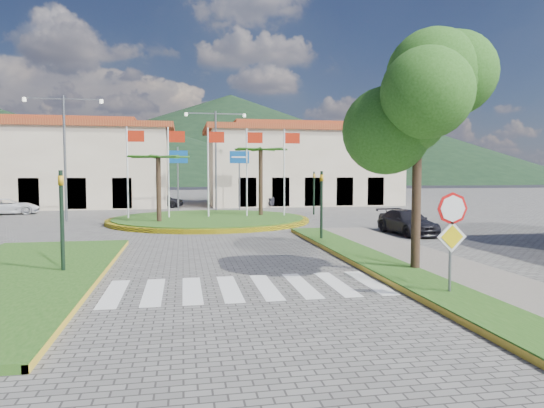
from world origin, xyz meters
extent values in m
plane|color=#5C5A58|center=(0.00, 0.00, 0.00)|extent=(160.00, 160.00, 0.00)
cube|color=gray|center=(6.00, 2.00, 0.07)|extent=(4.00, 28.00, 0.15)
cube|color=#214D16|center=(4.80, 2.00, 0.09)|extent=(1.60, 28.00, 0.18)
cube|color=#214D16|center=(-6.50, 6.00, 0.09)|extent=(5.00, 14.00, 0.18)
cube|color=silver|center=(0.00, 4.00, 0.01)|extent=(8.00, 3.00, 0.01)
cylinder|color=yellow|center=(0.00, 22.00, 0.12)|extent=(12.70, 12.70, 0.24)
cylinder|color=#214D16|center=(0.00, 22.00, 0.15)|extent=(12.00, 12.00, 0.30)
cylinder|color=black|center=(-3.00, 20.00, 2.02)|extent=(0.28, 0.28, 4.05)
cylinder|color=black|center=(3.50, 23.00, 2.34)|extent=(0.28, 0.28, 4.68)
cylinder|color=silver|center=(-5.00, 22.50, 3.00)|extent=(0.10, 0.10, 6.00)
cube|color=#B11F0B|center=(-4.45, 22.50, 5.40)|extent=(1.00, 0.03, 0.70)
cylinder|color=silver|center=(-2.50, 22.50, 3.00)|extent=(0.10, 0.10, 6.00)
cube|color=#B11F0B|center=(-1.95, 22.50, 5.40)|extent=(1.00, 0.03, 0.70)
cylinder|color=silver|center=(0.00, 22.50, 3.00)|extent=(0.10, 0.10, 6.00)
cube|color=#B11F0B|center=(0.55, 22.50, 5.40)|extent=(1.00, 0.03, 0.70)
cylinder|color=silver|center=(2.50, 22.50, 3.00)|extent=(0.10, 0.10, 6.00)
cube|color=#B11F0B|center=(3.05, 22.50, 5.40)|extent=(1.00, 0.03, 0.70)
cylinder|color=silver|center=(5.00, 22.50, 3.00)|extent=(0.10, 0.10, 6.00)
cube|color=#B11F0B|center=(5.55, 22.50, 5.40)|extent=(1.00, 0.03, 0.70)
cylinder|color=slate|center=(4.90, 2.00, 1.25)|extent=(0.07, 0.07, 2.50)
cylinder|color=red|center=(4.90, 1.95, 2.25)|extent=(0.80, 0.03, 0.80)
cube|color=yellow|center=(4.90, 1.94, 1.55)|extent=(0.78, 0.03, 0.78)
cylinder|color=black|center=(5.50, 5.00, 2.20)|extent=(0.28, 0.28, 4.40)
ellipsoid|color=#204F15|center=(5.50, 5.00, 5.20)|extent=(3.60, 3.60, 3.20)
cylinder|color=black|center=(-5.20, 6.50, 1.60)|extent=(0.12, 0.12, 3.20)
imported|color=orange|center=(-5.20, 6.50, 2.60)|extent=(0.15, 0.18, 0.90)
cylinder|color=black|center=(4.50, 12.00, 1.60)|extent=(0.12, 0.12, 3.20)
imported|color=orange|center=(4.50, 12.00, 2.60)|extent=(0.15, 0.18, 0.90)
cylinder|color=black|center=(8.00, 26.00, 1.60)|extent=(0.12, 0.12, 3.20)
imported|color=orange|center=(8.00, 26.00, 2.60)|extent=(0.18, 0.15, 0.90)
cylinder|color=slate|center=(-2.00, 31.00, 2.60)|extent=(0.12, 0.12, 5.20)
cube|color=#0D4894|center=(-2.00, 30.94, 4.40)|extent=(1.60, 0.05, 1.00)
cylinder|color=slate|center=(3.00, 31.00, 2.60)|extent=(0.12, 0.12, 5.20)
cube|color=#0D4894|center=(3.00, 30.94, 4.40)|extent=(1.60, 0.05, 1.00)
cylinder|color=slate|center=(1.00, 30.00, 4.00)|extent=(0.16, 0.16, 8.00)
cube|color=slate|center=(-0.20, 30.00, 7.80)|extent=(2.40, 0.08, 0.08)
cube|color=slate|center=(2.20, 30.00, 7.80)|extent=(2.40, 0.08, 0.08)
cylinder|color=slate|center=(-9.00, 24.00, 4.00)|extent=(0.16, 0.16, 8.00)
cube|color=slate|center=(-10.20, 24.00, 7.80)|extent=(2.40, 0.08, 0.08)
cube|color=slate|center=(-7.80, 24.00, 7.80)|extent=(2.40, 0.08, 0.08)
cube|color=#C7B496|center=(-14.00, 38.00, 3.50)|extent=(22.00, 9.00, 7.00)
cube|color=maroon|center=(-14.00, 38.00, 7.25)|extent=(23.32, 9.54, 0.50)
cube|color=maroon|center=(-14.00, 38.00, 7.75)|extent=(16.50, 4.95, 0.60)
cube|color=#C7B496|center=(10.00, 38.00, 3.50)|extent=(18.00, 9.00, 7.00)
cube|color=maroon|center=(10.00, 38.00, 7.25)|extent=(19.08, 9.54, 0.50)
cube|color=maroon|center=(10.00, 38.00, 7.75)|extent=(13.50, 4.95, 0.60)
cone|color=black|center=(15.00, 160.00, 15.00)|extent=(180.00, 180.00, 30.00)
cone|color=black|center=(70.00, 135.00, 9.00)|extent=(120.00, 120.00, 18.00)
cone|color=black|center=(-10.00, 130.00, 8.00)|extent=(110.00, 110.00, 16.00)
imported|color=white|center=(-14.50, 30.13, 0.60)|extent=(4.72, 3.09, 1.21)
imported|color=black|center=(-3.57, 35.76, 0.67)|extent=(4.24, 2.77, 1.34)
imported|color=black|center=(7.38, 34.63, 0.60)|extent=(3.86, 2.67, 1.21)
imported|color=black|center=(9.61, 13.95, 0.61)|extent=(2.00, 4.33, 1.23)
camera|label=1|loc=(-1.61, -8.90, 3.13)|focal=32.00mm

